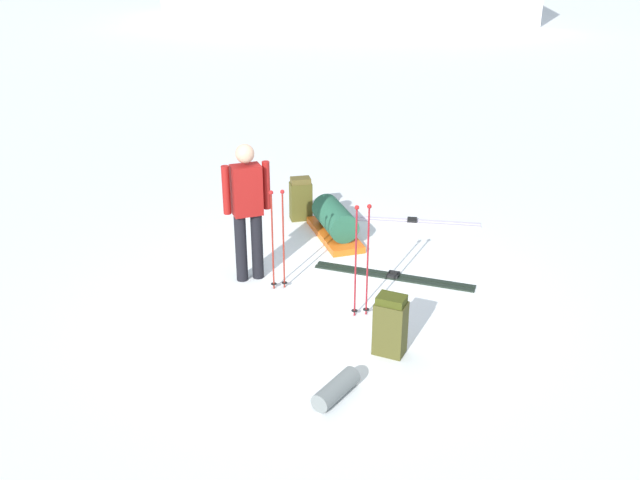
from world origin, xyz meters
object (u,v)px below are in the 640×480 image
skier_standing (247,206)px  ski_poles_planted_far (362,256)px  gear_sled (335,222)px  sleeping_mat_rolled (336,389)px  ski_pair_near (393,276)px  ski_poles_planted_near (278,235)px  ski_pair_far (412,221)px  backpack_large_dark (390,325)px  backpack_bright (301,199)px

skier_standing → ski_poles_planted_far: bearing=-29.6°
gear_sled → sleeping_mat_rolled: 3.62m
ski_pair_near → ski_poles_planted_near: 1.57m
ski_pair_far → ski_poles_planted_near: bearing=-127.4°
gear_sled → skier_standing: bearing=-125.8°
ski_poles_planted_near → gear_sled: ski_poles_planted_near is taller
ski_pair_far → ski_poles_planted_near: ski_poles_planted_near is taller
skier_standing → ski_pair_near: bearing=5.7°
ski_poles_planted_near → ski_poles_planted_far: (0.98, -0.56, 0.04)m
ski_poles_planted_far → sleeping_mat_rolled: size_ratio=2.39×
backpack_large_dark → backpack_bright: backpack_large_dark is taller
backpack_large_dark → ski_pair_near: bearing=87.7°
ski_pair_near → gear_sled: bearing=124.7°
ski_pair_near → sleeping_mat_rolled: bearing=-102.8°
backpack_large_dark → ski_poles_planted_far: (-0.31, 0.73, 0.41)m
ski_pair_far → gear_sled: size_ratio=1.49×
ski_pair_near → ski_poles_planted_near: (-1.36, -0.39, 0.68)m
ski_poles_planted_far → backpack_large_dark: bearing=-66.8°
ski_poles_planted_far → gear_sled: size_ratio=0.99×
backpack_large_dark → gear_sled: (-0.73, 2.83, -0.09)m
skier_standing → backpack_large_dark: size_ratio=2.62×
ski_poles_planted_near → sleeping_mat_rolled: bearing=-68.7°
ski_pair_far → backpack_bright: size_ratio=3.08×
gear_sled → sleeping_mat_rolled: (0.23, -3.61, -0.13)m
skier_standing → backpack_bright: skier_standing is taller
ski_poles_planted_far → sleeping_mat_rolled: bearing=-96.8°
backpack_bright → backpack_large_dark: bearing=-69.9°
backpack_bright → ski_poles_planted_near: size_ratio=0.52×
ski_poles_planted_near → ski_poles_planted_far: ski_poles_planted_far is taller
ski_pair_near → backpack_bright: (-1.33, 1.77, 0.30)m
skier_standing → ski_pair_far: bearing=43.7°
backpack_large_dark → gear_sled: bearing=104.4°
ski_pair_near → backpack_bright: size_ratio=3.08×
skier_standing → ski_poles_planted_far: size_ratio=1.29×
ski_pair_far → sleeping_mat_rolled: sleeping_mat_rolled is taller
backpack_large_dark → sleeping_mat_rolled: size_ratio=1.18×
backpack_large_dark → ski_pair_far: bearing=83.9°
ski_poles_planted_near → sleeping_mat_rolled: size_ratio=2.26×
skier_standing → ski_pair_near: 1.99m
ski_poles_planted_far → sleeping_mat_rolled: 1.65m
backpack_bright → ski_pair_near: bearing=-53.1°
ski_pair_near → backpack_bright: backpack_bright is taller
ski_poles_planted_far → backpack_bright: bearing=109.3°
skier_standing → ski_poles_planted_near: 0.52m
backpack_bright → sleeping_mat_rolled: backpack_bright is taller
ski_pair_far → backpack_bright: bearing=-179.5°
backpack_large_dark → ski_poles_planted_far: 0.89m
backpack_large_dark → sleeping_mat_rolled: bearing=-122.3°
ski_poles_planted_near → gear_sled: 1.71m
backpack_bright → gear_sled: backpack_bright is taller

